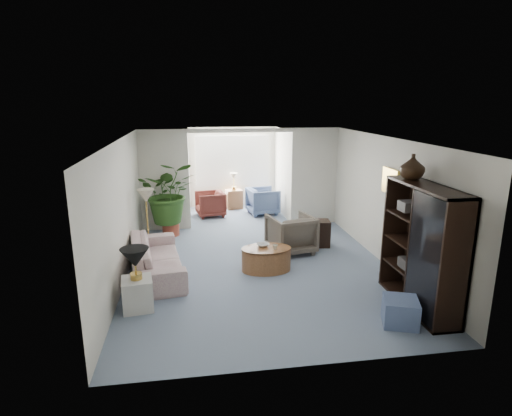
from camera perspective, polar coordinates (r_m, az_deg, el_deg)
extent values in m
plane|color=#7C8BA4|center=(8.15, 0.66, -8.56)|extent=(6.00, 6.00, 0.00)
plane|color=#7C8BA4|center=(11.99, -2.58, -0.96)|extent=(2.60, 2.60, 0.00)
cube|color=silver|center=(10.59, -12.27, 3.60)|extent=(1.20, 0.12, 2.50)
cube|color=silver|center=(11.03, 7.88, 4.22)|extent=(1.20, 0.12, 2.50)
cube|color=silver|center=(10.49, -2.05, 10.43)|extent=(2.60, 0.12, 0.10)
cube|color=white|center=(12.76, -3.19, 6.40)|extent=(2.20, 0.02, 1.50)
cube|color=white|center=(12.73, -3.18, 6.38)|extent=(2.20, 0.02, 1.50)
cube|color=#BBB296|center=(8.32, 17.81, 3.47)|extent=(0.04, 0.50, 0.40)
imported|color=beige|center=(8.13, -13.29, -6.55)|extent=(1.17, 2.33, 0.65)
cube|color=silver|center=(6.94, -15.72, -11.13)|extent=(0.51, 0.51, 0.50)
cone|color=black|center=(6.71, -16.07, -6.49)|extent=(0.44, 0.44, 0.30)
cone|color=beige|center=(9.04, -14.67, 1.62)|extent=(0.36, 0.36, 0.28)
cylinder|color=#955E36|center=(8.12, 1.39, -6.92)|extent=(1.19, 1.19, 0.45)
imported|color=silver|center=(8.12, 0.93, -5.02)|extent=(0.29, 0.29, 0.06)
imported|color=#BBB8A3|center=(7.96, 2.60, -5.30)|extent=(0.12, 0.12, 0.09)
imported|color=#5E544A|center=(9.03, 4.75, -3.48)|extent=(1.05, 1.07, 0.82)
cube|color=black|center=(9.52, 8.42, -3.39)|extent=(0.54, 0.45, 0.58)
cube|color=black|center=(7.01, 21.53, -4.98)|extent=(0.47, 1.76, 1.95)
imported|color=black|center=(7.16, 20.41, 5.26)|extent=(0.39, 0.39, 0.40)
cube|color=slate|center=(6.66, 18.93, -13.11)|extent=(0.62, 0.62, 0.39)
cylinder|color=#9E412E|center=(10.38, -11.43, -2.79)|extent=(0.40, 0.40, 0.32)
imported|color=#2A511C|center=(10.15, -11.69, 2.08)|extent=(1.33, 1.16, 1.48)
imported|color=slate|center=(12.02, 0.94, 0.95)|extent=(0.94, 0.92, 0.75)
imported|color=maroon|center=(11.87, -6.21, 0.55)|extent=(0.87, 0.86, 0.70)
cube|color=#955E36|center=(12.67, -2.99, 1.20)|extent=(0.52, 0.43, 0.57)
cube|color=#4E4C4A|center=(7.15, 20.08, 0.24)|extent=(0.30, 0.26, 0.16)
cube|color=#43403E|center=(6.73, 22.40, -4.84)|extent=(0.30, 0.26, 0.16)
cube|color=black|center=(6.51, 23.28, -1.40)|extent=(0.30, 0.26, 0.16)
cube|color=black|center=(6.67, 23.23, -9.24)|extent=(0.30, 0.26, 0.16)
cube|color=#322F2D|center=(7.27, 20.10, -6.98)|extent=(0.30, 0.26, 0.16)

